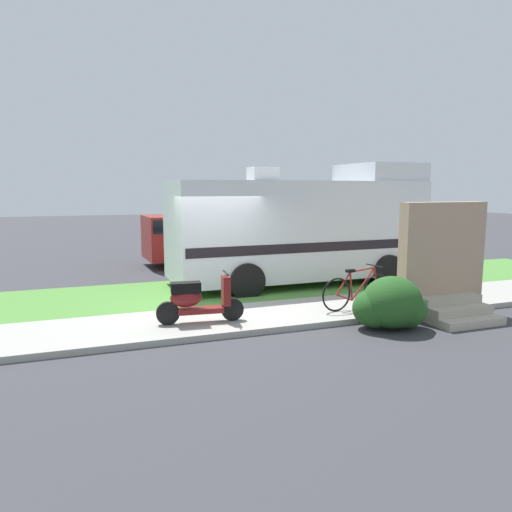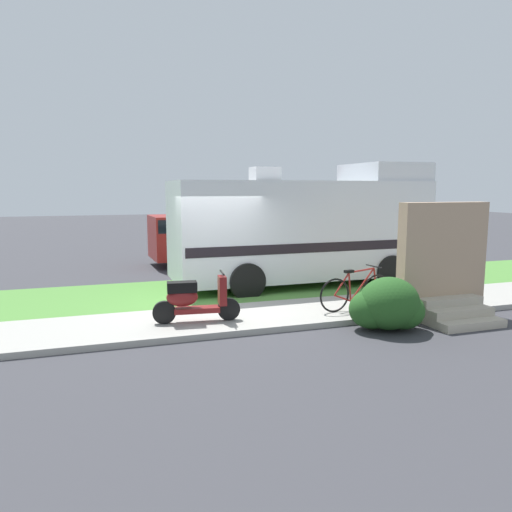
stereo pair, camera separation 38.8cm
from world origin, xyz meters
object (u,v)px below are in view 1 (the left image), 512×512
Objects in this scene: bicycle at (357,290)px; pickup_truck_near at (204,238)px; motorhome_rv at (302,228)px; scooter at (197,299)px; bottle_green at (420,294)px.

bicycle is 0.34× the size of pickup_truck_near.
scooter is (-3.70, -3.13, -1.03)m from motorhome_rv.
scooter reaches higher than bicycle.
bicycle reaches higher than bottle_green.
motorhome_rv reaches higher than pickup_truck_near.
pickup_truck_near reaches higher than scooter.
scooter reaches higher than bottle_green.
bicycle is at bearing -171.30° from bottle_green.
bicycle is at bearing -2.13° from scooter.
scooter is 3.46m from bicycle.
motorhome_rv is 3.91× the size of bicycle.
bicycle is at bearing -94.24° from motorhome_rv.
motorhome_rv is 3.44m from bicycle.
motorhome_rv is 26.91× the size of bottle_green.
bottle_green is at bearing 8.70° from bicycle.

